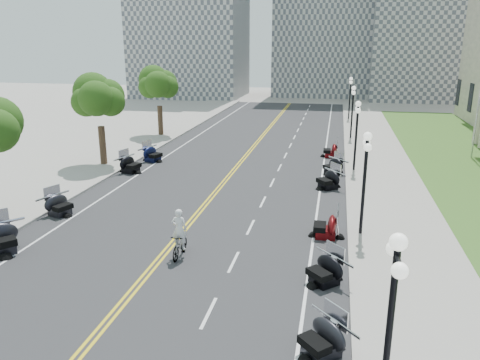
# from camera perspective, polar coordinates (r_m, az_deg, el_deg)

# --- Properties ---
(ground) EXTENTS (160.00, 160.00, 0.00)m
(ground) POSITION_cam_1_polar(r_m,az_deg,el_deg) (21.11, -9.41, -9.06)
(ground) COLOR gray
(road) EXTENTS (16.00, 90.00, 0.01)m
(road) POSITION_cam_1_polar(r_m,az_deg,el_deg) (30.00, -2.64, -1.06)
(road) COLOR #333335
(road) RESTS_ON ground
(centerline_yellow_a) EXTENTS (0.12, 90.00, 0.00)m
(centerline_yellow_a) POSITION_cam_1_polar(r_m,az_deg,el_deg) (30.03, -2.86, -1.03)
(centerline_yellow_a) COLOR yellow
(centerline_yellow_a) RESTS_ON road
(centerline_yellow_b) EXTENTS (0.12, 90.00, 0.00)m
(centerline_yellow_b) POSITION_cam_1_polar(r_m,az_deg,el_deg) (29.97, -2.42, -1.06)
(centerline_yellow_b) COLOR yellow
(centerline_yellow_b) RESTS_ON road
(edge_line_north) EXTENTS (0.12, 90.00, 0.00)m
(edge_line_north) POSITION_cam_1_polar(r_m,az_deg,el_deg) (29.14, 9.65, -1.79)
(edge_line_north) COLOR white
(edge_line_north) RESTS_ON road
(edge_line_south) EXTENTS (0.12, 90.00, 0.00)m
(edge_line_south) POSITION_cam_1_polar(r_m,az_deg,el_deg) (32.13, -13.78, -0.32)
(edge_line_south) COLOR white
(edge_line_south) RESTS_ON road
(lane_dash_5) EXTENTS (0.12, 2.00, 0.00)m
(lane_dash_5) POSITION_cam_1_polar(r_m,az_deg,el_deg) (16.86, -3.83, -15.84)
(lane_dash_5) COLOR white
(lane_dash_5) RESTS_ON road
(lane_dash_6) EXTENTS (0.12, 2.00, 0.00)m
(lane_dash_6) POSITION_cam_1_polar(r_m,az_deg,el_deg) (20.25, -0.79, -9.94)
(lane_dash_6) COLOR white
(lane_dash_6) RESTS_ON road
(lane_dash_7) EXTENTS (0.12, 2.00, 0.00)m
(lane_dash_7) POSITION_cam_1_polar(r_m,az_deg,el_deg) (23.83, 1.30, -5.75)
(lane_dash_7) COLOR white
(lane_dash_7) RESTS_ON road
(lane_dash_8) EXTENTS (0.12, 2.00, 0.00)m
(lane_dash_8) POSITION_cam_1_polar(r_m,az_deg,el_deg) (27.52, 2.81, -2.67)
(lane_dash_8) COLOR white
(lane_dash_8) RESTS_ON road
(lane_dash_9) EXTENTS (0.12, 2.00, 0.00)m
(lane_dash_9) POSITION_cam_1_polar(r_m,az_deg,el_deg) (31.29, 3.95, -0.32)
(lane_dash_9) COLOR white
(lane_dash_9) RESTS_ON road
(lane_dash_10) EXTENTS (0.12, 2.00, 0.00)m
(lane_dash_10) POSITION_cam_1_polar(r_m,az_deg,el_deg) (35.11, 4.85, 1.52)
(lane_dash_10) COLOR white
(lane_dash_10) RESTS_ON road
(lane_dash_11) EXTENTS (0.12, 2.00, 0.00)m
(lane_dash_11) POSITION_cam_1_polar(r_m,az_deg,el_deg) (38.97, 5.57, 3.00)
(lane_dash_11) COLOR white
(lane_dash_11) RESTS_ON road
(lane_dash_12) EXTENTS (0.12, 2.00, 0.00)m
(lane_dash_12) POSITION_cam_1_polar(r_m,az_deg,el_deg) (42.85, 6.16, 4.21)
(lane_dash_12) COLOR white
(lane_dash_12) RESTS_ON road
(lane_dash_13) EXTENTS (0.12, 2.00, 0.00)m
(lane_dash_13) POSITION_cam_1_polar(r_m,az_deg,el_deg) (46.75, 6.66, 5.22)
(lane_dash_13) COLOR white
(lane_dash_13) RESTS_ON road
(lane_dash_14) EXTENTS (0.12, 2.00, 0.00)m
(lane_dash_14) POSITION_cam_1_polar(r_m,az_deg,el_deg) (50.67, 7.07, 6.07)
(lane_dash_14) COLOR white
(lane_dash_14) RESTS_ON road
(lane_dash_15) EXTENTS (0.12, 2.00, 0.00)m
(lane_dash_15) POSITION_cam_1_polar(r_m,az_deg,el_deg) (54.60, 7.44, 6.80)
(lane_dash_15) COLOR white
(lane_dash_15) RESTS_ON road
(lane_dash_16) EXTENTS (0.12, 2.00, 0.00)m
(lane_dash_16) POSITION_cam_1_polar(r_m,az_deg,el_deg) (58.54, 7.75, 7.43)
(lane_dash_16) COLOR white
(lane_dash_16) RESTS_ON road
(lane_dash_17) EXTENTS (0.12, 2.00, 0.00)m
(lane_dash_17) POSITION_cam_1_polar(r_m,az_deg,el_deg) (62.49, 8.02, 7.99)
(lane_dash_17) COLOR white
(lane_dash_17) RESTS_ON road
(lane_dash_18) EXTENTS (0.12, 2.00, 0.00)m
(lane_dash_18) POSITION_cam_1_polar(r_m,az_deg,el_deg) (66.44, 8.26, 8.47)
(lane_dash_18) COLOR white
(lane_dash_18) RESTS_ON road
(lane_dash_19) EXTENTS (0.12, 2.00, 0.00)m
(lane_dash_19) POSITION_cam_1_polar(r_m,az_deg,el_deg) (70.40, 8.48, 8.90)
(lane_dash_19) COLOR white
(lane_dash_19) RESTS_ON road
(sidewalk_north) EXTENTS (5.00, 90.00, 0.15)m
(sidewalk_north) POSITION_cam_1_polar(r_m,az_deg,el_deg) (29.31, 17.69, -2.12)
(sidewalk_north) COLOR #9E9991
(sidewalk_north) RESTS_ON ground
(sidewalk_south) EXTENTS (5.00, 90.00, 0.15)m
(sidewalk_south) POSITION_cam_1_polar(r_m,az_deg,el_deg) (34.04, -20.04, 0.20)
(sidewalk_south) COLOR #9E9991
(sidewalk_south) RESTS_ON ground
(lawn) EXTENTS (9.00, 60.00, 0.10)m
(lawn) POSITION_cam_1_polar(r_m,az_deg,el_deg) (38.25, 27.02, 1.05)
(lawn) COLOR #356023
(lawn) RESTS_ON ground
(distant_block_a) EXTENTS (18.00, 14.00, 26.00)m
(distant_block_a) POSITION_cam_1_polar(r_m,az_deg,el_deg) (83.68, -6.16, 19.07)
(distant_block_a) COLOR gray
(distant_block_a) RESTS_ON ground
(distant_block_b) EXTENTS (16.00, 12.00, 30.00)m
(distant_block_b) POSITION_cam_1_polar(r_m,az_deg,el_deg) (85.98, 10.19, 20.18)
(distant_block_b) COLOR gray
(distant_block_b) RESTS_ON ground
(distant_block_c) EXTENTS (20.00, 14.00, 22.00)m
(distant_block_c) POSITION_cam_1_polar(r_m,az_deg,el_deg) (84.06, 22.86, 16.56)
(distant_block_c) COLOR gray
(distant_block_c) RESTS_ON ground
(street_lamp_1) EXTENTS (0.50, 1.20, 4.90)m
(street_lamp_1) POSITION_cam_1_polar(r_m,az_deg,el_deg) (11.72, 17.68, -17.56)
(street_lamp_1) COLOR black
(street_lamp_1) RESTS_ON sidewalk_north
(street_lamp_2) EXTENTS (0.50, 1.20, 4.90)m
(street_lamp_2) POSITION_cam_1_polar(r_m,az_deg,el_deg) (22.68, 14.88, -0.54)
(street_lamp_2) COLOR black
(street_lamp_2) RESTS_ON sidewalk_north
(street_lamp_3) EXTENTS (0.50, 1.20, 4.90)m
(street_lamp_3) POSITION_cam_1_polar(r_m,az_deg,el_deg) (34.35, 13.96, 5.19)
(street_lamp_3) COLOR black
(street_lamp_3) RESTS_ON sidewalk_north
(street_lamp_4) EXTENTS (0.50, 1.20, 4.90)m
(street_lamp_4) POSITION_cam_1_polar(r_m,az_deg,el_deg) (46.18, 13.51, 8.00)
(street_lamp_4) COLOR black
(street_lamp_4) RESTS_ON sidewalk_north
(street_lamp_5) EXTENTS (0.50, 1.20, 4.90)m
(street_lamp_5) POSITION_cam_1_polar(r_m,az_deg,el_deg) (58.08, 13.24, 9.66)
(street_lamp_5) COLOR black
(street_lamp_5) RESTS_ON sidewalk_north
(flagpole) EXTENTS (1.10, 0.20, 10.00)m
(flagpole) POSITION_cam_1_polar(r_m,az_deg,el_deg) (41.36, 27.21, 9.08)
(flagpole) COLOR silver
(flagpole) RESTS_ON ground
(tree_3) EXTENTS (4.80, 4.80, 9.20)m
(tree_3) POSITION_cam_1_polar(r_m,az_deg,el_deg) (36.30, -16.81, 9.00)
(tree_3) COLOR #235619
(tree_3) RESTS_ON sidewalk_south
(tree_4) EXTENTS (4.80, 4.80, 9.20)m
(tree_4) POSITION_cam_1_polar(r_m,az_deg,el_deg) (47.15, -9.87, 11.00)
(tree_4) COLOR #235619
(tree_4) RESTS_ON sidewalk_south
(motorcycle_n_4) EXTENTS (2.51, 2.51, 1.24)m
(motorcycle_n_4) POSITION_cam_1_polar(r_m,az_deg,el_deg) (14.80, 9.96, -18.35)
(motorcycle_n_4) COLOR black
(motorcycle_n_4) RESTS_ON road
(motorcycle_n_5) EXTENTS (2.51, 2.51, 1.24)m
(motorcycle_n_5) POSITION_cam_1_polar(r_m,az_deg,el_deg) (18.61, 10.28, -10.63)
(motorcycle_n_5) COLOR black
(motorcycle_n_5) RESTS_ON road
(motorcycle_n_6) EXTENTS (1.84, 1.84, 1.28)m
(motorcycle_n_6) POSITION_cam_1_polar(r_m,az_deg,el_deg) (22.79, 10.45, -5.39)
(motorcycle_n_6) COLOR #590A0C
(motorcycle_n_6) RESTS_ON road
(motorcycle_n_8) EXTENTS (2.64, 2.64, 1.32)m
(motorcycle_n_8) POSITION_cam_1_polar(r_m,az_deg,el_deg) (30.32, 10.71, 0.15)
(motorcycle_n_8) COLOR black
(motorcycle_n_8) RESTS_ON road
(motorcycle_n_9) EXTENTS (2.51, 2.51, 1.24)m
(motorcycle_n_9) POSITION_cam_1_polar(r_m,az_deg,el_deg) (33.84, 11.29, 1.76)
(motorcycle_n_9) COLOR black
(motorcycle_n_9) RESTS_ON road
(motorcycle_n_10) EXTENTS (1.88, 1.88, 1.27)m
(motorcycle_n_10) POSITION_cam_1_polar(r_m,az_deg,el_deg) (38.84, 11.00, 3.68)
(motorcycle_n_10) COLOR #590A0C
(motorcycle_n_10) RESTS_ON road
(motorcycle_s_5) EXTENTS (3.01, 3.01, 1.50)m
(motorcycle_s_5) POSITION_cam_1_polar(r_m,az_deg,el_deg) (23.29, -27.26, -6.26)
(motorcycle_s_5) COLOR black
(motorcycle_s_5) RESTS_ON road
(motorcycle_s_6) EXTENTS (2.34, 2.34, 1.27)m
(motorcycle_s_6) POSITION_cam_1_polar(r_m,az_deg,el_deg) (27.07, -21.18, -2.74)
(motorcycle_s_6) COLOR black
(motorcycle_s_6) RESTS_ON road
(motorcycle_s_8) EXTENTS (2.35, 2.35, 1.35)m
(motorcycle_s_8) POSITION_cam_1_polar(r_m,az_deg,el_deg) (34.40, -13.23, 1.96)
(motorcycle_s_8) COLOR black
(motorcycle_s_8) RESTS_ON road
(motorcycle_s_9) EXTENTS (2.38, 2.38, 1.32)m
(motorcycle_s_9) POSITION_cam_1_polar(r_m,az_deg,el_deg) (37.33, -10.61, 3.22)
(motorcycle_s_9) COLOR black
(motorcycle_s_9) RESTS_ON road
(bicycle) EXTENTS (0.53, 1.84, 1.10)m
(bicycle) POSITION_cam_1_polar(r_m,az_deg,el_deg) (20.68, -7.34, -7.84)
(bicycle) COLOR #A51414
(bicycle) RESTS_ON road
(cyclist_rider) EXTENTS (0.68, 0.44, 1.86)m
(cyclist_rider) POSITION_cam_1_polar(r_m,az_deg,el_deg) (20.12, -7.50, -3.99)
(cyclist_rider) COLOR silver
(cyclist_rider) RESTS_ON bicycle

